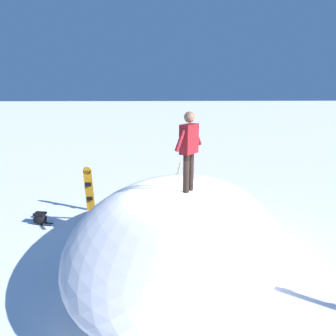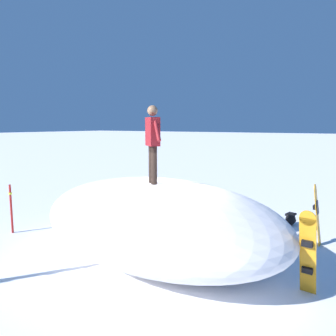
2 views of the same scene
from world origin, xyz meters
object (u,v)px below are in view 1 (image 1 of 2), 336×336
Objects in this scene: snowboarder_standing at (189,146)px; snowboard_secondary_upright at (175,184)px; snowboard_primary_upright at (89,188)px; backpack_near at (40,218)px.

snowboarder_standing reaches higher than snowboard_secondary_upright.
snowboard_primary_upright is 1.74m from backpack_near.
snowboarder_standing is 3.94m from snowboard_secondary_upright.
snowboard_primary_upright reaches higher than backpack_near.
snowboarder_standing is 2.92× the size of backpack_near.
snowboard_primary_upright is at bearing -145.84° from backpack_near.
snowboarder_standing is 4.74m from snowboard_primary_upright.
snowboarder_standing reaches higher than snowboard_primary_upright.
snowboard_primary_upright is at bearing 5.32° from snowboard_secondary_upright.
snowboarder_standing is at bearing 152.45° from backpack_near.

